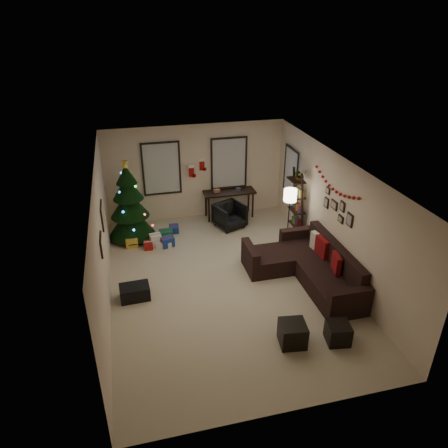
{
  "coord_description": "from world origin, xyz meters",
  "views": [
    {
      "loc": [
        -1.9,
        -7.48,
        5.43
      ],
      "look_at": [
        0.1,
        0.6,
        1.15
      ],
      "focal_mm": 33.65,
      "sensor_mm": 36.0,
      "label": 1
    }
  ],
  "objects_px": {
    "christmas_tree": "(129,207)",
    "sofa": "(308,267)",
    "desk": "(229,194)",
    "desk_chair": "(230,216)",
    "bookshelf": "(298,206)"
  },
  "relations": [
    {
      "from": "sofa",
      "to": "bookshelf",
      "type": "relative_size",
      "value": 1.48
    },
    {
      "from": "sofa",
      "to": "desk",
      "type": "height_order",
      "value": "sofa"
    },
    {
      "from": "christmas_tree",
      "to": "desk",
      "type": "bearing_deg",
      "value": 13.06
    },
    {
      "from": "christmas_tree",
      "to": "sofa",
      "type": "xyz_separation_m",
      "value": [
        3.75,
        -2.83,
        -0.63
      ]
    },
    {
      "from": "christmas_tree",
      "to": "desk",
      "type": "xyz_separation_m",
      "value": [
        2.81,
        0.65,
        -0.22
      ]
    },
    {
      "from": "desk",
      "to": "desk_chair",
      "type": "height_order",
      "value": "desk"
    },
    {
      "from": "bookshelf",
      "to": "desk",
      "type": "bearing_deg",
      "value": 130.69
    },
    {
      "from": "sofa",
      "to": "desk",
      "type": "bearing_deg",
      "value": 104.97
    },
    {
      "from": "christmas_tree",
      "to": "sofa",
      "type": "distance_m",
      "value": 4.73
    },
    {
      "from": "sofa",
      "to": "bookshelf",
      "type": "bearing_deg",
      "value": 75.94
    },
    {
      "from": "christmas_tree",
      "to": "desk_chair",
      "type": "xyz_separation_m",
      "value": [
        2.66,
        0.0,
        -0.57
      ]
    },
    {
      "from": "christmas_tree",
      "to": "bookshelf",
      "type": "bearing_deg",
      "value": -12.97
    },
    {
      "from": "desk_chair",
      "to": "bookshelf",
      "type": "relative_size",
      "value": 0.37
    },
    {
      "from": "desk",
      "to": "desk_chair",
      "type": "distance_m",
      "value": 0.76
    },
    {
      "from": "desk_chair",
      "to": "christmas_tree",
      "type": "bearing_deg",
      "value": 158.37
    }
  ]
}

